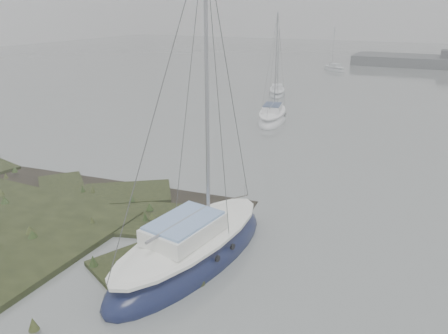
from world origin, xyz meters
TOP-DOWN VIEW (x-y plane):
  - ground at (0.00, 30.00)m, footprint 160.00×160.00m
  - sailboat_main at (1.50, 0.98)m, footprint 3.68×8.11m
  - sailboat_white at (-2.79, 20.84)m, footprint 3.17×6.33m
  - sailboat_far_a at (-6.00, 30.93)m, footprint 3.07×5.02m
  - sailboat_far_c at (-4.89, 51.19)m, footprint 4.23×4.03m

SIDE VIEW (x-z plane):
  - ground at x=0.00m, z-range 0.00..0.00m
  - sailboat_far_c at x=-4.89m, z-range -2.91..3.30m
  - sailboat_far_a at x=-6.00m, z-range -3.16..3.57m
  - sailboat_white at x=-2.79m, z-range -4.00..4.53m
  - sailboat_main at x=1.50m, z-range -5.18..5.86m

